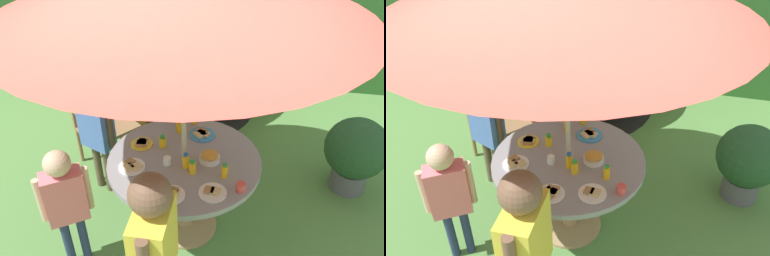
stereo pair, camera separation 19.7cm
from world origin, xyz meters
The scene contains 24 objects.
ground_plane centered at (0.00, 0.00, -0.01)m, with size 10.00×10.00×0.02m, color #548442.
hedge_backdrop centered at (0.00, 3.16, 0.83)m, with size 9.00×0.70×1.67m, color #285623.
garden_table centered at (0.00, 0.00, 0.60)m, with size 1.22×1.22×0.76m.
wooden_chair centered at (-1.04, 0.83, 0.56)m, with size 0.68×0.70×1.01m.
dome_tent centered at (-0.46, 2.15, 0.68)m, with size 2.34×2.34×1.37m.
potted_plant centered at (1.50, 0.77, 0.44)m, with size 0.59×0.59×0.78m.
child_in_grey_shirt centered at (-0.30, 0.78, 0.92)m, with size 0.33×0.45×1.43m.
child_in_blue_shirt centered at (-0.88, 0.35, 0.74)m, with size 0.37×0.27×1.16m.
child_in_pink_shirt centered at (-0.78, -0.51, 0.71)m, with size 0.33×0.29×1.11m.
child_in_yellow_shirt centered at (0.01, -0.96, 0.90)m, with size 0.24×0.47×1.40m.
snack_bowl centered at (0.20, 0.02, 0.79)m, with size 0.16×0.16×0.08m.
plate_far_right centered at (-0.39, 0.13, 0.77)m, with size 0.18×0.18×0.03m.
plate_mid_right centered at (0.09, 0.35, 0.77)m, with size 0.22×0.22×0.03m.
plate_front_edge centered at (-0.38, -0.17, 0.77)m, with size 0.21×0.21×0.03m.
plate_center_back centered at (-0.01, -0.42, 0.77)m, with size 0.19×0.19×0.03m.
plate_mid_left centered at (0.27, -0.35, 0.77)m, with size 0.20×0.20×0.03m.
juice_bottle_near_left centered at (0.33, -0.15, 0.81)m, with size 0.05×0.05×0.12m.
juice_bottle_near_right centered at (-0.21, 0.13, 0.81)m, with size 0.06×0.06×0.11m.
juice_bottle_far_left centered at (-0.01, 0.52, 0.82)m, with size 0.05×0.05×0.12m.
juice_bottle_center_front centered at (0.03, -0.10, 0.82)m, with size 0.05×0.05×0.13m.
juice_bottle_back_edge centered at (0.09, -0.15, 0.81)m, with size 0.05×0.05×0.12m.
juice_bottle_spot_a centered at (-0.12, 0.36, 0.82)m, with size 0.05×0.05×0.12m.
cup_near centered at (0.46, -0.28, 0.79)m, with size 0.07×0.07×0.07m, color #E04C47.
cup_far centered at (-0.12, -0.09, 0.79)m, with size 0.06×0.06×0.06m, color white.
Camera 2 is at (0.68, -2.31, 2.69)m, focal length 36.35 mm.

